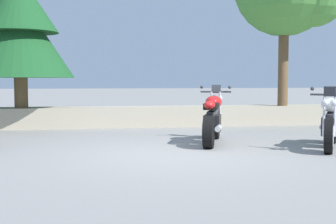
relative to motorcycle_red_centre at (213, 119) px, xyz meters
name	(u,v)px	position (x,y,z in m)	size (l,w,h in m)	color
ground_plane	(177,154)	(-0.97, -1.27, -0.49)	(120.00, 120.00, 0.00)	gray
stone_wall	(146,116)	(-0.97, 3.53, -0.21)	(36.00, 0.80, 0.55)	#A89E89
motorcycle_red_centre	(213,119)	(0.00, 0.00, 0.00)	(0.98, 1.99, 1.18)	black
motorcycle_white_far_right	(330,123)	(2.00, -1.04, 0.00)	(1.22, 1.86, 1.18)	black
pine_tree_far_left	(20,28)	(-4.27, 3.44, 2.15)	(2.77, 2.77, 3.50)	brown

